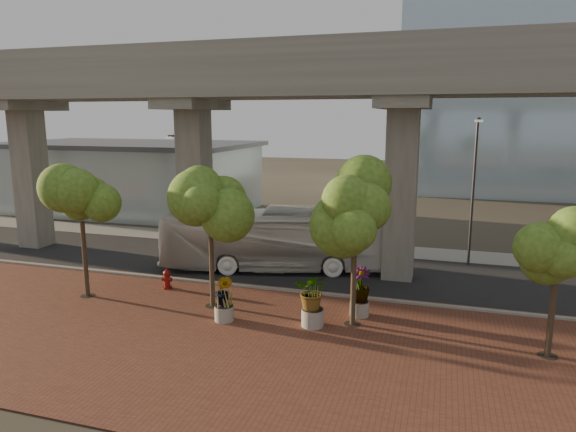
% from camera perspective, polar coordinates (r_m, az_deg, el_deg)
% --- Properties ---
extents(ground, '(160.00, 160.00, 0.00)m').
position_cam_1_polar(ground, '(27.94, -0.77, -6.96)').
color(ground, '#333025').
rests_on(ground, ground).
extents(brick_plaza, '(70.00, 13.00, 0.06)m').
position_cam_1_polar(brick_plaza, '(20.95, -7.65, -13.27)').
color(brick_plaza, brown).
rests_on(brick_plaza, ground).
extents(asphalt_road, '(90.00, 8.00, 0.04)m').
position_cam_1_polar(asphalt_road, '(29.76, 0.41, -5.79)').
color(asphalt_road, black).
rests_on(asphalt_road, ground).
extents(curb_strip, '(70.00, 0.25, 0.16)m').
position_cam_1_polar(curb_strip, '(26.11, -2.12, -8.08)').
color(curb_strip, gray).
rests_on(curb_strip, ground).
extents(far_sidewalk, '(90.00, 3.00, 0.06)m').
position_cam_1_polar(far_sidewalk, '(34.87, 3.00, -3.28)').
color(far_sidewalk, gray).
rests_on(far_sidewalk, ground).
extents(transit_viaduct, '(72.00, 5.60, 12.40)m').
position_cam_1_polar(transit_viaduct, '(28.52, 0.43, 8.33)').
color(transit_viaduct, gray).
rests_on(transit_viaduct, ground).
extents(station_pavilion, '(23.00, 13.00, 6.30)m').
position_cam_1_polar(station_pavilion, '(50.27, -17.19, 4.33)').
color(station_pavilion, '#AFC3C9').
rests_on(station_pavilion, ground).
extents(transit_bus, '(12.96, 5.85, 3.52)m').
position_cam_1_polar(transit_bus, '(29.07, -1.59, -2.65)').
color(transit_bus, silver).
rests_on(transit_bus, ground).
extents(fire_hydrant, '(0.51, 0.46, 1.02)m').
position_cam_1_polar(fire_hydrant, '(26.76, -13.30, -6.84)').
color(fire_hydrant, maroon).
rests_on(fire_hydrant, ground).
extents(planter_front, '(2.08, 2.08, 2.28)m').
position_cam_1_polar(planter_front, '(21.31, 2.78, -8.65)').
color(planter_front, gray).
rests_on(planter_front, ground).
extents(planter_right, '(2.03, 2.03, 2.17)m').
position_cam_1_polar(planter_right, '(22.59, 8.01, -7.79)').
color(planter_right, '#99968A').
rests_on(planter_right, ground).
extents(planter_left, '(1.83, 1.83, 2.01)m').
position_cam_1_polar(planter_left, '(22.06, -7.15, -8.49)').
color(planter_left, '#ABA49B').
rests_on(planter_left, ground).
extents(street_tree_far_west, '(3.60, 3.60, 6.37)m').
position_cam_1_polar(street_tree_far_west, '(25.90, -22.07, 1.65)').
color(street_tree_far_west, '#453627').
rests_on(street_tree_far_west, ground).
extents(street_tree_near_west, '(3.86, 3.86, 6.49)m').
position_cam_1_polar(street_tree_near_west, '(22.94, -8.67, 1.23)').
color(street_tree_near_west, '#453627').
rests_on(street_tree_near_west, ground).
extents(street_tree_near_east, '(4.16, 4.16, 6.74)m').
position_cam_1_polar(street_tree_near_east, '(20.74, 7.48, 0.56)').
color(street_tree_near_east, '#453627').
rests_on(street_tree_near_east, ground).
extents(street_tree_far_east, '(3.14, 3.14, 5.33)m').
position_cam_1_polar(street_tree_far_east, '(20.27, 27.80, -3.61)').
color(street_tree_far_east, '#453627').
rests_on(street_tree_far_east, ground).
extents(streetlamp_west, '(0.37, 1.07, 7.40)m').
position_cam_1_polar(streetlamp_west, '(35.48, -12.26, 3.79)').
color(streetlamp_west, '#333237').
rests_on(streetlamp_west, ground).
extents(streetlamp_east, '(0.42, 1.24, 8.53)m').
position_cam_1_polar(streetlamp_east, '(31.08, 19.95, 3.62)').
color(streetlamp_east, '#2A2A2E').
rests_on(streetlamp_east, ground).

